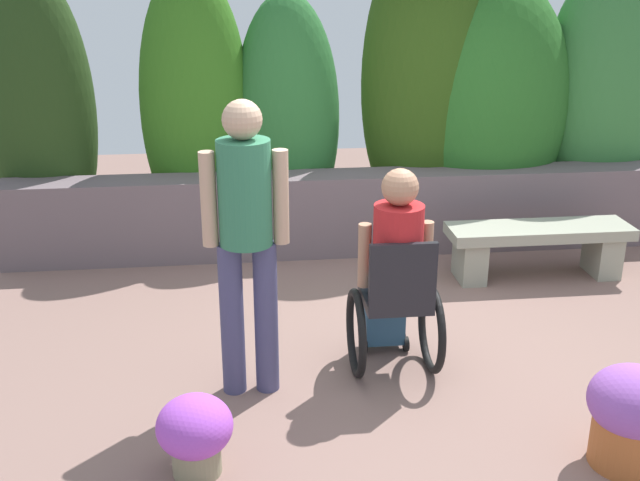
{
  "coord_description": "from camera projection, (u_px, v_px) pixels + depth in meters",
  "views": [
    {
      "loc": [
        -1.01,
        -4.39,
        2.46
      ],
      "look_at": [
        -0.52,
        -0.06,
        0.85
      ],
      "focal_mm": 42.8,
      "sensor_mm": 36.0,
      "label": 1
    }
  ],
  "objects": [
    {
      "name": "person_in_wheelchair",
      "position": [
        395.0,
        278.0,
        4.67
      ],
      "size": [
        0.53,
        0.66,
        1.33
      ],
      "rotation": [
        0.0,
        0.0,
        0.08
      ],
      "color": "black",
      "rests_on": "ground"
    },
    {
      "name": "stone_bench",
      "position": [
        538.0,
        243.0,
        6.2
      ],
      "size": [
        1.49,
        0.41,
        0.44
      ],
      "rotation": [
        0.0,
        0.0,
        -0.1
      ],
      "color": "gray",
      "rests_on": "ground"
    },
    {
      "name": "hedge_backdrop",
      "position": [
        397.0,
        101.0,
        6.92
      ],
      "size": [
        6.2,
        1.04,
        2.84
      ],
      "color": "#233C16",
      "rests_on": "ground"
    },
    {
      "name": "flower_pot_purple_near",
      "position": [
        632.0,
        414.0,
        3.86
      ],
      "size": [
        0.46,
        0.46,
        0.55
      ],
      "color": "#B15F2D",
      "rests_on": "ground"
    },
    {
      "name": "flower_pot_terracotta_by_wall",
      "position": [
        195.0,
        432.0,
        3.81
      ],
      "size": [
        0.39,
        0.39,
        0.43
      ],
      "color": "gray",
      "rests_on": "ground"
    },
    {
      "name": "ground_plane",
      "position": [
        396.0,
        354.0,
        5.05
      ],
      "size": [
        11.74,
        11.74,
        0.0
      ],
      "primitive_type": "plane",
      "color": "#816258"
    },
    {
      "name": "stone_retaining_wall",
      "position": [
        353.0,
        213.0,
        6.74
      ],
      "size": [
        6.0,
        0.39,
        0.72
      ],
      "primitive_type": "cube",
      "color": "#67595E",
      "rests_on": "ground"
    },
    {
      "name": "person_standing_companion",
      "position": [
        246.0,
        231.0,
        4.29
      ],
      "size": [
        0.49,
        0.3,
        1.76
      ],
      "rotation": [
        0.0,
        0.0,
        0.09
      ],
      "color": "#434368",
      "rests_on": "ground"
    }
  ]
}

